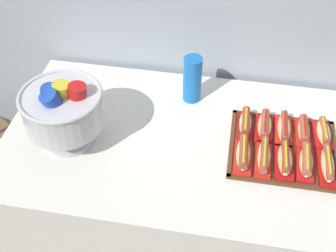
{
  "coord_description": "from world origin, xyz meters",
  "views": [
    {
      "loc": [
        0.12,
        -1.17,
        1.99
      ],
      "look_at": [
        -0.09,
        0.04,
        0.8
      ],
      "focal_mm": 46.1,
      "sensor_mm": 36.0,
      "label": 1
    }
  ],
  "objects_px": {
    "hot_dog_7": "(284,129)",
    "hot_dog_8": "(303,131)",
    "hot_dog_0": "(243,154)",
    "hot_dog_3": "(306,162)",
    "hot_dog_9": "(323,133)",
    "punch_bowl": "(63,109)",
    "serving_tray": "(283,149)",
    "buffet_table": "(187,197)",
    "hot_dog_5": "(245,124)",
    "hot_dog_1": "(264,157)",
    "cup_stack": "(192,79)",
    "hot_dog_2": "(285,160)",
    "hot_dog_4": "(327,165)",
    "hot_dog_6": "(264,126)"
  },
  "relations": [
    {
      "from": "hot_dog_1",
      "to": "hot_dog_7",
      "type": "height_order",
      "value": "hot_dog_1"
    },
    {
      "from": "hot_dog_3",
      "to": "punch_bowl",
      "type": "bearing_deg",
      "value": -179.52
    },
    {
      "from": "serving_tray",
      "to": "hot_dog_8",
      "type": "distance_m",
      "value": 0.12
    },
    {
      "from": "serving_tray",
      "to": "hot_dog_5",
      "type": "height_order",
      "value": "hot_dog_5"
    },
    {
      "from": "hot_dog_3",
      "to": "hot_dog_6",
      "type": "relative_size",
      "value": 0.98
    },
    {
      "from": "serving_tray",
      "to": "hot_dog_3",
      "type": "bearing_deg",
      "value": -47.64
    },
    {
      "from": "buffet_table",
      "to": "hot_dog_5",
      "type": "height_order",
      "value": "hot_dog_5"
    },
    {
      "from": "hot_dog_9",
      "to": "hot_dog_0",
      "type": "bearing_deg",
      "value": -151.11
    },
    {
      "from": "serving_tray",
      "to": "cup_stack",
      "type": "xyz_separation_m",
      "value": [
        -0.38,
        0.24,
        0.1
      ]
    },
    {
      "from": "hot_dog_2",
      "to": "hot_dog_4",
      "type": "xyz_separation_m",
      "value": [
        0.15,
        0.0,
        0.0
      ]
    },
    {
      "from": "hot_dog_2",
      "to": "hot_dog_7",
      "type": "bearing_deg",
      "value": 90.08
    },
    {
      "from": "serving_tray",
      "to": "punch_bowl",
      "type": "height_order",
      "value": "punch_bowl"
    },
    {
      "from": "hot_dog_0",
      "to": "hot_dog_6",
      "type": "xyz_separation_m",
      "value": [
        0.07,
        0.17,
        -0.0
      ]
    },
    {
      "from": "hot_dog_9",
      "to": "cup_stack",
      "type": "distance_m",
      "value": 0.56
    },
    {
      "from": "buffet_table",
      "to": "cup_stack",
      "type": "relative_size",
      "value": 7.04
    },
    {
      "from": "punch_bowl",
      "to": "hot_dog_9",
      "type": "bearing_deg",
      "value": 10.1
    },
    {
      "from": "hot_dog_5",
      "to": "hot_dog_8",
      "type": "distance_m",
      "value": 0.23
    },
    {
      "from": "hot_dog_7",
      "to": "cup_stack",
      "type": "xyz_separation_m",
      "value": [
        -0.38,
        0.16,
        0.07
      ]
    },
    {
      "from": "hot_dog_4",
      "to": "hot_dog_9",
      "type": "distance_m",
      "value": 0.17
    },
    {
      "from": "serving_tray",
      "to": "hot_dog_7",
      "type": "distance_m",
      "value": 0.09
    },
    {
      "from": "hot_dog_3",
      "to": "punch_bowl",
      "type": "relative_size",
      "value": 0.53
    },
    {
      "from": "hot_dog_1",
      "to": "hot_dog_7",
      "type": "xyz_separation_m",
      "value": [
        0.07,
        0.17,
        -0.0
      ]
    },
    {
      "from": "buffet_table",
      "to": "hot_dog_3",
      "type": "bearing_deg",
      "value": -9.32
    },
    {
      "from": "hot_dog_2",
      "to": "hot_dog_4",
      "type": "bearing_deg",
      "value": 0.08
    },
    {
      "from": "buffet_table",
      "to": "hot_dog_1",
      "type": "distance_m",
      "value": 0.5
    },
    {
      "from": "punch_bowl",
      "to": "cup_stack",
      "type": "xyz_separation_m",
      "value": [
        0.43,
        0.33,
        -0.06
      ]
    },
    {
      "from": "buffet_table",
      "to": "hot_dog_1",
      "type": "bearing_deg",
      "value": -14.13
    },
    {
      "from": "punch_bowl",
      "to": "hot_dog_3",
      "type": "bearing_deg",
      "value": 0.48
    },
    {
      "from": "hot_dog_7",
      "to": "hot_dog_8",
      "type": "bearing_deg",
      "value": 0.08
    },
    {
      "from": "hot_dog_3",
      "to": "hot_dog_6",
      "type": "xyz_separation_m",
      "value": [
        -0.15,
        0.16,
        -0.0
      ]
    },
    {
      "from": "hot_dog_3",
      "to": "hot_dog_4",
      "type": "xyz_separation_m",
      "value": [
        0.07,
        0.0,
        -0.0
      ]
    },
    {
      "from": "hot_dog_3",
      "to": "hot_dog_4",
      "type": "height_order",
      "value": "same"
    },
    {
      "from": "hot_dog_7",
      "to": "punch_bowl",
      "type": "xyz_separation_m",
      "value": [
        -0.82,
        -0.17,
        0.13
      ]
    },
    {
      "from": "hot_dog_9",
      "to": "punch_bowl",
      "type": "height_order",
      "value": "punch_bowl"
    },
    {
      "from": "hot_dog_4",
      "to": "cup_stack",
      "type": "relative_size",
      "value": 0.88
    },
    {
      "from": "hot_dog_3",
      "to": "hot_dog_6",
      "type": "distance_m",
      "value": 0.22
    },
    {
      "from": "hot_dog_0",
      "to": "hot_dog_3",
      "type": "relative_size",
      "value": 1.09
    },
    {
      "from": "cup_stack",
      "to": "hot_dog_6",
      "type": "bearing_deg",
      "value": -26.99
    },
    {
      "from": "hot_dog_7",
      "to": "hot_dog_8",
      "type": "height_order",
      "value": "same"
    },
    {
      "from": "hot_dog_8",
      "to": "hot_dog_4",
      "type": "bearing_deg",
      "value": -65.47
    },
    {
      "from": "hot_dog_9",
      "to": "hot_dog_1",
      "type": "bearing_deg",
      "value": -143.66
    },
    {
      "from": "hot_dog_0",
      "to": "hot_dog_8",
      "type": "height_order",
      "value": "hot_dog_0"
    },
    {
      "from": "hot_dog_0",
      "to": "hot_dog_9",
      "type": "distance_m",
      "value": 0.34
    },
    {
      "from": "buffet_table",
      "to": "serving_tray",
      "type": "xyz_separation_m",
      "value": [
        0.36,
        0.01,
        0.37
      ]
    },
    {
      "from": "hot_dog_6",
      "to": "punch_bowl",
      "type": "distance_m",
      "value": 0.77
    },
    {
      "from": "hot_dog_9",
      "to": "hot_dog_4",
      "type": "bearing_deg",
      "value": -89.92
    },
    {
      "from": "hot_dog_1",
      "to": "hot_dog_2",
      "type": "bearing_deg",
      "value": 0.08
    },
    {
      "from": "hot_dog_2",
      "to": "hot_dog_6",
      "type": "relative_size",
      "value": 1.04
    },
    {
      "from": "serving_tray",
      "to": "hot_dog_1",
      "type": "bearing_deg",
      "value": -132.19
    },
    {
      "from": "buffet_table",
      "to": "hot_dog_6",
      "type": "height_order",
      "value": "hot_dog_6"
    }
  ]
}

